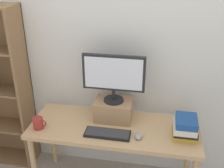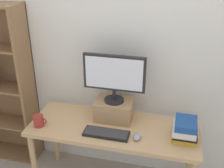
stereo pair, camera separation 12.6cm
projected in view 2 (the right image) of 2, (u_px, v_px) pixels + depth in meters
back_wall at (124, 49)px, 2.56m from camera, size 7.00×0.08×2.60m
desk at (114, 134)px, 2.52m from camera, size 1.49×0.57×0.70m
riser_box at (114, 110)px, 2.56m from camera, size 0.34×0.24×0.18m
computer_monitor at (114, 76)px, 2.41m from camera, size 0.54×0.18×0.44m
keyboard at (106, 133)px, 2.37m from camera, size 0.39×0.14×0.02m
computer_mouse at (137, 137)px, 2.32m from camera, size 0.06×0.10×0.04m
book_stack at (185, 130)px, 2.29m from camera, size 0.20×0.24×0.17m
coffee_mug at (39, 121)px, 2.47m from camera, size 0.12×0.09×0.10m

